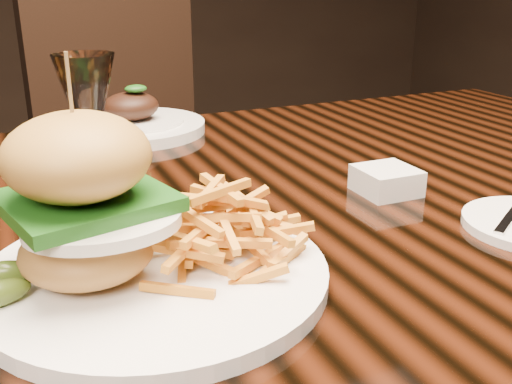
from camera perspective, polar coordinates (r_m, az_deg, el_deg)
name	(u,v)px	position (r m, az deg, el deg)	size (l,w,h in m)	color
dining_table	(223,258)	(0.75, -3.14, -6.26)	(1.60, 0.90, 0.75)	black
burger_plate	(145,228)	(0.52, -10.48, -3.41)	(0.30, 0.30, 0.20)	white
ramekin	(386,181)	(0.76, 12.31, 1.07)	(0.07, 0.07, 0.03)	white
wine_glass	(87,99)	(0.67, -15.79, 8.53)	(0.07, 0.07, 0.18)	white
far_dish	(132,123)	(1.04, -11.74, 6.41)	(0.25, 0.25, 0.08)	white
chair_far	(138,160)	(1.62, -11.22, 3.04)	(0.54, 0.55, 0.95)	black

